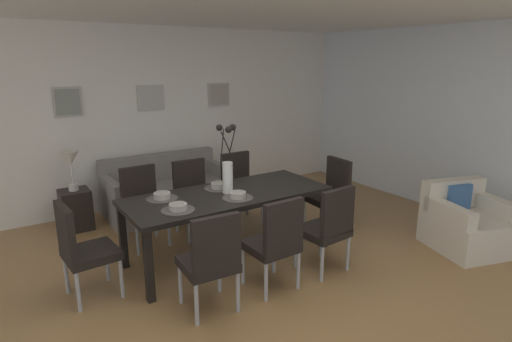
{
  "coord_description": "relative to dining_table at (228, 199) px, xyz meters",
  "views": [
    {
      "loc": [
        -1.87,
        -2.77,
        2.11
      ],
      "look_at": [
        0.73,
        1.15,
        0.87
      ],
      "focal_mm": 29.37,
      "sensor_mm": 36.0,
      "label": 1
    }
  ],
  "objects": [
    {
      "name": "dining_chair_far_right",
      "position": [
        -0.02,
        0.84,
        -0.16
      ],
      "size": [
        0.45,
        0.45,
        0.92
      ],
      "color": "black",
      "rests_on": "ground"
    },
    {
      "name": "bowl_near_left",
      "position": [
        -0.66,
        -0.2,
        0.11
      ],
      "size": [
        0.17,
        0.17,
        0.07
      ],
      "color": "#B2ADA3",
      "rests_on": "dining_table"
    },
    {
      "name": "dining_chair_near_left",
      "position": [
        -0.65,
        -0.85,
        -0.16
      ],
      "size": [
        0.47,
        0.47,
        0.92
      ],
      "color": "black",
      "rests_on": "ground"
    },
    {
      "name": "dining_chair_near_right",
      "position": [
        -0.65,
        0.87,
        -0.16
      ],
      "size": [
        0.46,
        0.46,
        0.92
      ],
      "color": "black",
      "rests_on": "ground"
    },
    {
      "name": "armchair",
      "position": [
        2.42,
        -1.31,
        -0.39
      ],
      "size": [
        1.0,
        1.0,
        0.75
      ],
      "color": "beige",
      "rests_on": "ground"
    },
    {
      "name": "bowl_far_right",
      "position": [
        -0.0,
        0.2,
        0.11
      ],
      "size": [
        0.17,
        0.17,
        0.07
      ],
      "color": "#B2ADA3",
      "rests_on": "dining_table"
    },
    {
      "name": "framed_picture_center",
      "position": [
        -0.0,
        2.22,
        0.92
      ],
      "size": [
        0.4,
        0.03,
        0.36
      ],
      "color": "#B2ADA3"
    },
    {
      "name": "placemat_near_right",
      "position": [
        -0.66,
        0.2,
        0.07
      ],
      "size": [
        0.32,
        0.32,
        0.01
      ],
      "primitive_type": "cylinder",
      "color": "#4C4742",
      "rests_on": "dining_table"
    },
    {
      "name": "placemat_near_left",
      "position": [
        -0.66,
        -0.2,
        0.07
      ],
      "size": [
        0.32,
        0.32,
        0.01
      ],
      "primitive_type": "cylinder",
      "color": "#4C4742",
      "rests_on": "dining_table"
    },
    {
      "name": "placemat_far_right",
      "position": [
        -0.0,
        0.2,
        0.07
      ],
      "size": [
        0.32,
        0.32,
        0.01
      ],
      "primitive_type": "cylinder",
      "color": "#4C4742",
      "rests_on": "dining_table"
    },
    {
      "name": "bowl_near_right",
      "position": [
        -0.66,
        0.2,
        0.11
      ],
      "size": [
        0.17,
        0.17,
        0.07
      ],
      "color": "#B2ADA3",
      "rests_on": "dining_table"
    },
    {
      "name": "centerpiece_vase",
      "position": [
        0.0,
        0.0,
        0.35
      ],
      "size": [
        0.21,
        0.23,
        0.73
      ],
      "color": "white",
      "rests_on": "dining_table"
    },
    {
      "name": "dining_chair_head_west",
      "position": [
        -1.51,
        -0.01,
        -0.16
      ],
      "size": [
        0.47,
        0.47,
        0.92
      ],
      "color": "black",
      "rests_on": "ground"
    },
    {
      "name": "sofa",
      "position": [
        -0.01,
        1.74,
        -0.39
      ],
      "size": [
        1.71,
        0.84,
        0.8
      ],
      "color": "gray",
      "rests_on": "ground"
    },
    {
      "name": "back_wall_panel",
      "position": [
        -0.24,
        2.29,
        0.63
      ],
      "size": [
        9.0,
        0.1,
        2.6
      ],
      "primitive_type": "cube",
      "color": "white",
      "rests_on": "ground"
    },
    {
      "name": "framed_picture_left",
      "position": [
        -1.12,
        2.22,
        0.92
      ],
      "size": [
        0.35,
        0.03,
        0.39
      ],
      "color": "#B2ADA3"
    },
    {
      "name": "dining_chair_mid_right",
      "position": [
        0.69,
        0.89,
        -0.16
      ],
      "size": [
        0.45,
        0.45,
        0.92
      ],
      "color": "black",
      "rests_on": "ground"
    },
    {
      "name": "dining_chair_far_left",
      "position": [
        0.02,
        -0.84,
        -0.16
      ],
      "size": [
        0.45,
        0.45,
        0.92
      ],
      "color": "black",
      "rests_on": "ground"
    },
    {
      "name": "ground_plane",
      "position": [
        -0.24,
        -0.96,
        -0.67
      ],
      "size": [
        9.0,
        9.0,
        0.0
      ],
      "primitive_type": "plane",
      "color": "olive"
    },
    {
      "name": "side_window_wall",
      "position": [
        3.41,
        -0.56,
        0.63
      ],
      "size": [
        0.1,
        6.3,
        2.6
      ],
      "primitive_type": "cube",
      "color": "white",
      "rests_on": "ground"
    },
    {
      "name": "dining_table",
      "position": [
        0.0,
        0.0,
        0.0
      ],
      "size": [
        2.2,
        0.91,
        0.74
      ],
      "color": "black",
      "rests_on": "ground"
    },
    {
      "name": "dining_chair_mid_left",
      "position": [
        0.67,
        -0.86,
        -0.16
      ],
      "size": [
        0.47,
        0.47,
        0.92
      ],
      "color": "black",
      "rests_on": "ground"
    },
    {
      "name": "placemat_far_left",
      "position": [
        -0.0,
        -0.2,
        0.07
      ],
      "size": [
        0.32,
        0.32,
        0.01
      ],
      "primitive_type": "cylinder",
      "color": "#4C4742",
      "rests_on": "dining_table"
    },
    {
      "name": "side_table",
      "position": [
        -1.24,
        1.78,
        -0.41
      ],
      "size": [
        0.36,
        0.36,
        0.52
      ],
      "primitive_type": "cube",
      "color": "black",
      "rests_on": "ground"
    },
    {
      "name": "dining_chair_head_east",
      "position": [
        1.48,
        -0.03,
        -0.16
      ],
      "size": [
        0.47,
        0.47,
        0.92
      ],
      "color": "black",
      "rests_on": "ground"
    },
    {
      "name": "framed_picture_right",
      "position": [
        1.12,
        2.22,
        0.92
      ],
      "size": [
        0.37,
        0.03,
        0.36
      ],
      "color": "#B2ADA3"
    },
    {
      "name": "bowl_far_left",
      "position": [
        -0.0,
        -0.2,
        0.11
      ],
      "size": [
        0.17,
        0.17,
        0.07
      ],
      "color": "#B2ADA3",
      "rests_on": "dining_table"
    },
    {
      "name": "table_lamp",
      "position": [
        -1.24,
        1.78,
        0.22
      ],
      "size": [
        0.22,
        0.22,
        0.51
      ],
      "color": "beige",
      "rests_on": "side_table"
    }
  ]
}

